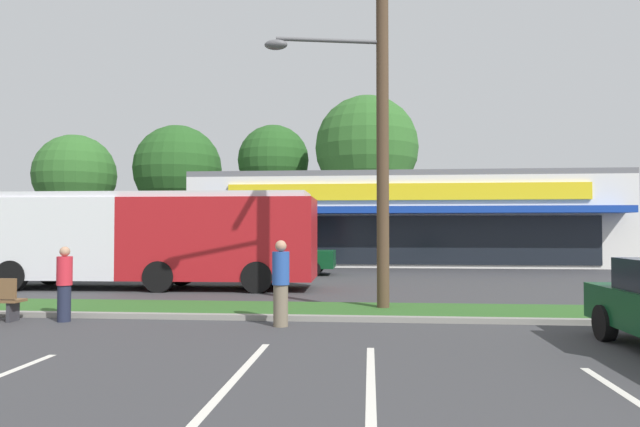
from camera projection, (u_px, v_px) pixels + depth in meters
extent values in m
cube|color=#2D5B23|center=(260.00, 309.00, 13.66)|extent=(56.00, 2.20, 0.12)
cube|color=gray|center=(250.00, 317.00, 12.44)|extent=(56.00, 0.24, 0.12)
cube|color=silver|center=(233.00, 381.00, 7.39)|extent=(0.12, 4.80, 0.01)
cube|color=silver|center=(371.00, 387.00, 7.10)|extent=(0.12, 4.80, 0.01)
cube|color=silver|center=(399.00, 223.00, 35.06)|extent=(23.43, 11.44, 4.85)
cube|color=black|center=(405.00, 240.00, 29.29)|extent=(19.68, 0.08, 2.52)
cube|color=#14389E|center=(406.00, 210.00, 28.68)|extent=(22.03, 1.40, 0.35)
cube|color=yellow|center=(405.00, 192.00, 29.33)|extent=(18.75, 0.16, 0.87)
cube|color=slate|center=(399.00, 182.00, 35.13)|extent=(23.43, 11.44, 0.30)
cylinder|color=#473323|center=(74.00, 229.00, 46.45)|extent=(0.44, 0.44, 4.06)
sphere|color=#2D6026|center=(75.00, 175.00, 46.59)|extent=(6.63, 6.63, 6.63)
cylinder|color=#473323|center=(177.00, 228.00, 46.67)|extent=(0.44, 0.44, 4.34)
sphere|color=#23511E|center=(178.00, 169.00, 46.81)|extent=(7.25, 7.25, 7.25)
cylinder|color=#473323|center=(273.00, 221.00, 45.65)|extent=(0.44, 0.44, 5.48)
sphere|color=#23511E|center=(273.00, 160.00, 45.79)|extent=(5.76, 5.76, 5.76)
cylinder|color=#473323|center=(367.00, 221.00, 42.42)|extent=(0.44, 0.44, 5.31)
sphere|color=#2D6026|center=(367.00, 147.00, 42.59)|extent=(7.80, 7.80, 7.80)
cylinder|color=#4C3826|center=(383.00, 124.00, 13.74)|extent=(0.30, 0.30, 9.15)
cylinder|color=#59595B|center=(330.00, 41.00, 13.66)|extent=(2.57, 0.60, 0.10)
ellipsoid|color=#59595B|center=(276.00, 45.00, 13.52)|extent=(0.56, 0.32, 0.24)
cube|color=#AD191E|center=(221.00, 238.00, 19.04)|extent=(6.37, 2.67, 2.70)
cube|color=silver|center=(57.00, 238.00, 19.43)|extent=(5.22, 2.65, 2.70)
cube|color=silver|center=(147.00, 196.00, 19.26)|extent=(11.08, 2.51, 0.20)
cube|color=black|center=(160.00, 225.00, 20.53)|extent=(10.58, 0.27, 1.19)
cylinder|color=black|center=(12.00, 276.00, 18.29)|extent=(1.01, 0.32, 1.00)
cylinder|color=black|center=(51.00, 271.00, 20.63)|extent=(1.01, 0.32, 1.00)
cylinder|color=black|center=(159.00, 277.00, 17.95)|extent=(1.01, 0.32, 1.00)
cylinder|color=black|center=(182.00, 271.00, 20.29)|extent=(1.01, 0.32, 1.00)
cylinder|color=black|center=(257.00, 277.00, 17.74)|extent=(1.01, 0.32, 1.00)
cylinder|color=black|center=(269.00, 272.00, 20.08)|extent=(1.01, 0.32, 1.00)
cube|color=#333338|center=(13.00, 311.00, 12.25)|extent=(0.08, 0.36, 0.45)
cube|color=slate|center=(68.00, 258.00, 26.64)|extent=(4.61, 1.72, 0.72)
cube|color=black|center=(73.00, 245.00, 26.63)|extent=(2.07, 1.51, 0.51)
cylinder|color=black|center=(29.00, 266.00, 25.94)|extent=(0.64, 0.22, 0.64)
cylinder|color=black|center=(49.00, 264.00, 27.57)|extent=(0.64, 0.22, 0.64)
cylinder|color=black|center=(88.00, 267.00, 25.69)|extent=(0.64, 0.22, 0.64)
cylinder|color=black|center=(105.00, 264.00, 27.31)|extent=(0.64, 0.22, 0.64)
cylinder|color=black|center=(605.00, 323.00, 10.11)|extent=(0.22, 0.64, 0.64)
cube|color=#0C3F1E|center=(284.00, 259.00, 25.09)|extent=(4.53, 1.78, 0.76)
cube|color=black|center=(279.00, 245.00, 25.13)|extent=(2.04, 1.57, 0.51)
cylinder|color=black|center=(317.00, 266.00, 25.80)|extent=(0.64, 0.22, 0.64)
cylinder|color=black|center=(313.00, 269.00, 24.11)|extent=(0.64, 0.22, 0.64)
cylinder|color=black|center=(257.00, 266.00, 26.04)|extent=(0.64, 0.22, 0.64)
cylinder|color=black|center=(249.00, 269.00, 24.36)|extent=(0.64, 0.22, 0.64)
cylinder|color=#1E2338|center=(64.00, 303.00, 12.23)|extent=(0.28, 0.28, 0.79)
cylinder|color=red|center=(65.00, 271.00, 12.25)|extent=(0.33, 0.33, 0.62)
sphere|color=tan|center=(65.00, 251.00, 12.27)|extent=(0.22, 0.22, 0.22)
cylinder|color=#726651|center=(281.00, 305.00, 11.63)|extent=(0.30, 0.30, 0.86)
cylinder|color=#264C99|center=(281.00, 268.00, 11.65)|extent=(0.36, 0.36, 0.68)
sphere|color=tan|center=(281.00, 246.00, 11.66)|extent=(0.24, 0.24, 0.24)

